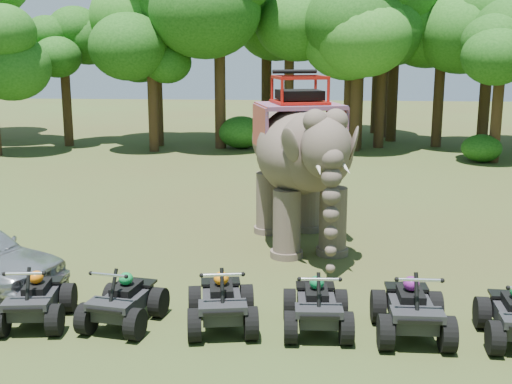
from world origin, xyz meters
TOP-DOWN VIEW (x-y plane):
  - ground at (0.00, 0.00)m, footprint 110.00×110.00m
  - elephant at (0.96, 3.49)m, footprint 3.78×5.92m
  - atv_0 at (-3.93, -2.25)m, footprint 1.43×1.81m
  - atv_1 at (-2.24, -2.16)m, footprint 1.47×1.83m
  - atv_2 at (-0.36, -2.11)m, footprint 1.54×1.92m
  - atv_3 at (1.42, -2.11)m, footprint 1.32×1.75m
  - atv_4 at (3.14, -2.19)m, footprint 1.34×1.82m
  - tree_0 at (0.00, 22.19)m, footprint 5.32×5.32m
  - tree_1 at (3.65, 20.96)m, footprint 6.88×6.88m
  - tree_2 at (8.05, 22.12)m, footprint 5.85×5.85m
  - tree_3 at (9.81, 17.27)m, footprint 4.69×4.69m
  - tree_30 at (-12.02, 20.71)m, footprint 4.70×4.70m
  - tree_31 at (-6.87, 19.16)m, footprint 4.66×4.66m
  - tree_32 at (-3.58, 20.56)m, footprint 6.64×6.64m
  - tree_33 at (-7.13, 21.20)m, footprint 7.16×7.16m
  - tree_34 at (4.89, 21.53)m, footprint 5.91×5.91m
  - tree_35 at (3.24, 20.96)m, footprint 6.87×6.87m
  - tree_37 at (10.54, 22.34)m, footprint 6.83×6.83m
  - tree_38 at (3.52, 20.25)m, footprint 5.97×5.97m
  - tree_39 at (5.85, 24.16)m, footprint 7.09×7.09m
  - tree_41 at (5.49, 25.83)m, footprint 5.59×5.59m
  - tree_42 at (5.26, 27.86)m, footprint 4.98×4.98m
  - tree_43 at (-1.42, 24.76)m, footprint 6.92×6.92m

SIDE VIEW (x-z plane):
  - ground at x=0.00m, z-range 0.00..0.00m
  - atv_1 at x=-2.24m, z-range 0.00..1.23m
  - atv_0 at x=-3.93m, z-range 0.00..1.23m
  - atv_3 at x=1.42m, z-range 0.00..1.25m
  - atv_2 at x=-0.36m, z-range 0.00..1.28m
  - atv_4 at x=3.14m, z-range 0.00..1.34m
  - elephant at x=0.96m, z-range 0.00..4.60m
  - tree_31 at x=-6.87m, z-range 0.00..6.66m
  - tree_3 at x=9.81m, z-range 0.00..6.70m
  - tree_30 at x=-12.02m, z-range 0.00..6.71m
  - tree_42 at x=5.26m, z-range 0.00..7.12m
  - tree_0 at x=0.00m, z-range 0.00..7.60m
  - tree_41 at x=5.49m, z-range 0.00..7.99m
  - tree_2 at x=8.05m, z-range 0.00..8.36m
  - tree_34 at x=4.89m, z-range 0.00..8.44m
  - tree_38 at x=3.52m, z-range 0.00..8.53m
  - tree_32 at x=-3.58m, z-range 0.00..9.48m
  - tree_37 at x=10.54m, z-range 0.00..9.75m
  - tree_35 at x=3.24m, z-range 0.00..9.81m
  - tree_1 at x=3.65m, z-range 0.00..9.82m
  - tree_43 at x=-1.42m, z-range 0.00..9.88m
  - tree_39 at x=5.85m, z-range 0.00..10.13m
  - tree_33 at x=-7.13m, z-range 0.00..10.24m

